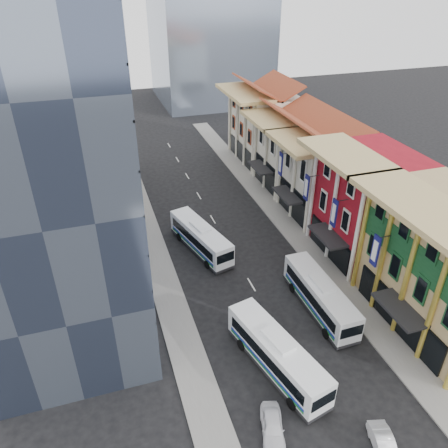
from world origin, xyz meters
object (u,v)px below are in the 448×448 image
object	(u,v)px
office_tower	(48,153)
bus_left_far	(201,237)
shophouse_tan	(448,268)
sedan_left	(272,426)
sedan_right	(384,446)
bus_right	(320,296)
bus_left_near	(277,354)

from	to	relation	value
office_tower	bus_left_far	distance (m)	19.49
shophouse_tan	office_tower	distance (m)	35.19
shophouse_tan	sedan_left	size ratio (longest dim) A/B	3.66
sedan_right	office_tower	bearing A→B (deg)	143.90
bus_right	shophouse_tan	bearing A→B (deg)	-27.09
bus_left_near	sedan_left	size ratio (longest dim) A/B	2.84
shophouse_tan	sedan_right	xyz separation A→B (m)	(-11.89, -9.44, -5.40)
office_tower	sedan_right	size ratio (longest dim) A/B	8.26
office_tower	bus_left_far	size ratio (longest dim) A/B	2.86
bus_left_near	bus_left_far	world-z (taller)	bus_left_near
bus_left_far	bus_right	bearing A→B (deg)	-73.41
shophouse_tan	office_tower	world-z (taller)	office_tower
shophouse_tan	bus_left_near	world-z (taller)	shophouse_tan
bus_left_far	sedan_left	xyz separation A→B (m)	(-1.23, -23.58, -1.03)
bus_left_far	sedan_right	size ratio (longest dim) A/B	2.89
shophouse_tan	sedan_right	world-z (taller)	shophouse_tan
office_tower	sedan_left	distance (m)	27.49
shophouse_tan	bus_right	world-z (taller)	shophouse_tan
shophouse_tan	bus_right	distance (m)	11.18
sedan_left	sedan_right	distance (m)	7.53
bus_left_far	sedan_left	bearing A→B (deg)	-107.74
bus_left_far	sedan_right	distance (m)	27.73
bus_left_far	bus_right	distance (m)	15.42
office_tower	sedan_right	world-z (taller)	office_tower
office_tower	bus_left_far	bearing A→B (deg)	15.22
bus_right	sedan_left	bearing A→B (deg)	-132.46
sedan_right	bus_right	bearing A→B (deg)	94.04
shophouse_tan	bus_left_far	size ratio (longest dim) A/B	1.33
shophouse_tan	bus_right	xyz separation A→B (m)	(-9.25, 4.57, -4.30)
shophouse_tan	bus_right	size ratio (longest dim) A/B	1.32
sedan_left	sedan_right	bearing A→B (deg)	-11.96
shophouse_tan	bus_left_far	distance (m)	25.13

